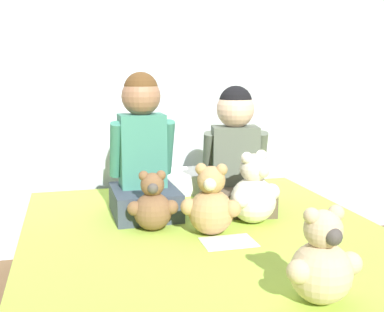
% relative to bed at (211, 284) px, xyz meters
% --- Properties ---
extents(wall_behind_bed, '(8.00, 0.06, 2.50)m').
position_rel_bed_xyz_m(wall_behind_bed, '(0.00, 1.02, 1.05)').
color(wall_behind_bed, silver).
rests_on(wall_behind_bed, ground_plane).
extents(bed, '(1.53, 1.86, 0.40)m').
position_rel_bed_xyz_m(bed, '(0.00, 0.00, 0.00)').
color(bed, '#2D2D33').
rests_on(bed, ground_plane).
extents(child_on_left, '(0.30, 0.36, 0.66)m').
position_rel_bed_xyz_m(child_on_left, '(-0.22, 0.40, 0.49)').
color(child_on_left, '#384251').
rests_on(child_on_left, bed).
extents(child_on_right, '(0.40, 0.43, 0.60)m').
position_rel_bed_xyz_m(child_on_right, '(0.24, 0.40, 0.45)').
color(child_on_right, brown).
rests_on(child_on_right, bed).
extents(teddy_bear_held_by_left_child, '(0.21, 0.16, 0.26)m').
position_rel_bed_xyz_m(teddy_bear_held_by_left_child, '(-0.21, 0.15, 0.31)').
color(teddy_bear_held_by_left_child, brown).
rests_on(teddy_bear_held_by_left_child, bed).
extents(teddy_bear_held_by_right_child, '(0.25, 0.20, 0.32)m').
position_rel_bed_xyz_m(teddy_bear_held_by_right_child, '(0.24, 0.14, 0.34)').
color(teddy_bear_held_by_right_child, silver).
rests_on(teddy_bear_held_by_right_child, bed).
extents(teddy_bear_between_children, '(0.24, 0.19, 0.30)m').
position_rel_bed_xyz_m(teddy_bear_between_children, '(0.01, 0.04, 0.33)').
color(teddy_bear_between_children, tan).
rests_on(teddy_bear_between_children, bed).
extents(teddy_bear_at_foot_of_bed, '(0.24, 0.18, 0.29)m').
position_rel_bed_xyz_m(teddy_bear_at_foot_of_bed, '(0.15, -0.61, 0.33)').
color(teddy_bear_at_foot_of_bed, '#D1B78E').
rests_on(teddy_bear_at_foot_of_bed, bed).
extents(pillow_at_headboard, '(0.49, 0.27, 0.11)m').
position_rel_bed_xyz_m(pillow_at_headboard, '(0.00, 0.77, 0.26)').
color(pillow_at_headboard, white).
rests_on(pillow_at_headboard, bed).
extents(sign_card, '(0.21, 0.15, 0.00)m').
position_rel_bed_xyz_m(sign_card, '(0.05, -0.08, 0.21)').
color(sign_card, white).
rests_on(sign_card, bed).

